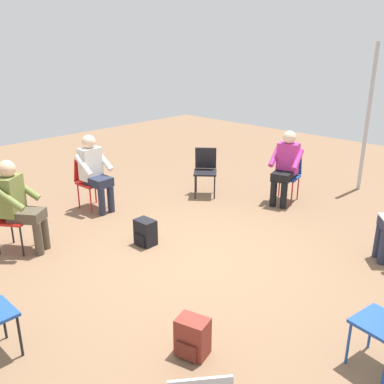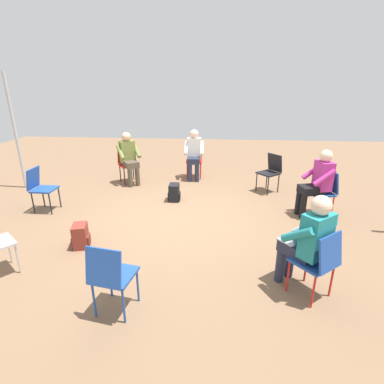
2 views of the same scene
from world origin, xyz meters
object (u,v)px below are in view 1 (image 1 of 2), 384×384
object	(u,v)px
person_in_olive	(18,202)
backpack_near_laptop_user	(146,234)
chair_northwest	(8,215)
chair_east	(288,173)
chair_northeast	(205,168)
chair_north	(89,179)
person_in_magenta	(286,164)
backpack_by_empty_chair	(193,339)
person_in_white	(94,169)

from	to	relation	value
person_in_olive	backpack_near_laptop_user	bearing A→B (deg)	104.90
chair_northwest	chair_east	world-z (taller)	same
chair_east	chair_northeast	bearing A→B (deg)	19.26
chair_northeast	chair_east	world-z (taller)	same
chair_north	chair_northwest	bearing A→B (deg)	17.33
chair_northwest	person_in_magenta	distance (m)	4.36
person_in_magenta	backpack_by_empty_chair	xyz separation A→B (m)	(-3.83, -1.47, -0.54)
chair_northeast	person_in_magenta	bearing A→B (deg)	166.15
backpack_near_laptop_user	person_in_olive	bearing A→B (deg)	139.57
chair_north	person_in_magenta	size ratio (longest dim) A/B	0.69
person_in_magenta	backpack_by_empty_chair	world-z (taller)	person_in_magenta
person_in_white	backpack_near_laptop_user	bearing A→B (deg)	77.88
backpack_by_empty_chair	person_in_white	bearing A→B (deg)	68.02
chair_northwest	backpack_near_laptop_user	bearing A→B (deg)	103.52
chair_northeast	backpack_near_laptop_user	bearing A→B (deg)	70.25
chair_north	backpack_near_laptop_user	distance (m)	1.80
person_in_magenta	backpack_by_empty_chair	distance (m)	4.14
chair_northeast	person_in_white	size ratio (longest dim) A/B	0.69
chair_northeast	person_in_white	bearing A→B (deg)	25.66
chair_northwest	person_in_white	size ratio (longest dim) A/B	0.69
chair_north	backpack_near_laptop_user	size ratio (longest dim) A/B	2.36
chair_northeast	chair_northwest	distance (m)	3.43
chair_northeast	backpack_by_empty_chair	bearing A→B (deg)	90.43
person_in_olive	backpack_near_laptop_user	xyz separation A→B (m)	(1.23, -1.05, -0.54)
person_in_white	person_in_olive	bearing A→B (deg)	17.37
chair_northeast	chair_east	xyz separation A→B (m)	(0.78, -1.22, 0.00)
chair_north	backpack_by_empty_chair	distance (m)	3.99
chair_northeast	person_in_olive	world-z (taller)	person_in_olive
chair_northeast	person_in_olive	xyz separation A→B (m)	(-3.31, 0.29, 0.20)
person_in_magenta	person_in_white	bearing A→B (deg)	35.98
chair_east	person_in_olive	xyz separation A→B (m)	(-4.09, 1.51, 0.20)
chair_east	backpack_by_empty_chair	distance (m)	4.29
chair_northwest	chair_east	distance (m)	4.49
person_in_olive	person_in_magenta	world-z (taller)	same
person_in_olive	backpack_near_laptop_user	world-z (taller)	person_in_olive
chair_northwest	backpack_by_empty_chair	xyz separation A→B (m)	(0.19, -3.16, -0.34)
chair_north	person_in_magenta	world-z (taller)	person_in_magenta
person_in_white	person_in_magenta	xyz separation A→B (m)	(2.40, -2.07, 0.00)
person_in_magenta	backpack_near_laptop_user	size ratio (longest dim) A/B	3.44
chair_northwest	backpack_by_empty_chair	world-z (taller)	chair_northwest
person_in_olive	person_in_magenta	bearing A→B (deg)	123.83
chair_northwest	person_in_magenta	xyz separation A→B (m)	(4.02, -1.68, 0.20)
backpack_near_laptop_user	person_in_magenta	bearing A→B (deg)	-10.45
chair_northeast	chair_northwest	world-z (taller)	same
chair_northeast	chair_east	size ratio (longest dim) A/B	1.00
person_in_white	backpack_by_empty_chair	size ratio (longest dim) A/B	3.44
person_in_white	person_in_magenta	world-z (taller)	same
person_in_olive	backpack_by_empty_chair	xyz separation A→B (m)	(0.09, -3.02, -0.54)
chair_east	person_in_white	bearing A→B (deg)	38.34
backpack_by_empty_chair	chair_northeast	bearing A→B (deg)	40.36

